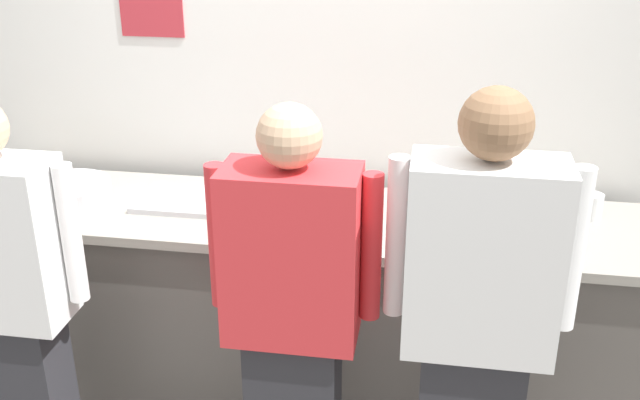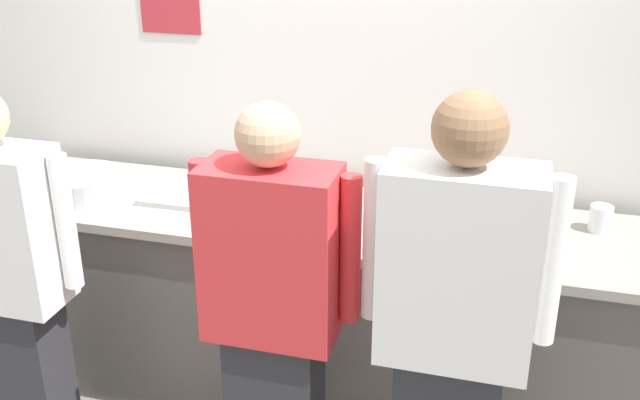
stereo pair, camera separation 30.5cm
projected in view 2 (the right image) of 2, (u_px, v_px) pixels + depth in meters
wall_back at (332, 89)px, 3.41m from camera, size 4.64×0.11×2.67m
prep_counter at (304, 306)px, 3.33m from camera, size 2.96×0.70×0.92m
chef_near_left at (9, 282)px, 2.78m from camera, size 0.58×0.24×1.57m
chef_center at (273, 314)px, 2.56m from camera, size 0.59×0.24×1.59m
chef_far_right at (453, 334)px, 2.36m from camera, size 0.61×0.24×1.68m
plate_stack_front at (283, 206)px, 3.13m from camera, size 0.21×0.21×0.07m
plate_stack_rear at (503, 240)px, 2.80m from camera, size 0.21×0.21×0.10m
mixing_bowl_steel at (82, 184)px, 3.31m from camera, size 0.36×0.36×0.10m
sheet_tray at (195, 195)px, 3.29m from camera, size 0.43×0.31×0.02m
squeeze_bottle_primary at (40, 166)px, 3.40m from camera, size 0.06×0.06×0.20m
ramekin_green_sauce at (416, 236)px, 2.89m from camera, size 0.10×0.10×0.04m
ramekin_red_sauce at (330, 225)px, 2.98m from camera, size 0.09×0.09×0.04m
deli_cup at (600, 219)px, 2.96m from camera, size 0.09×0.09×0.11m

